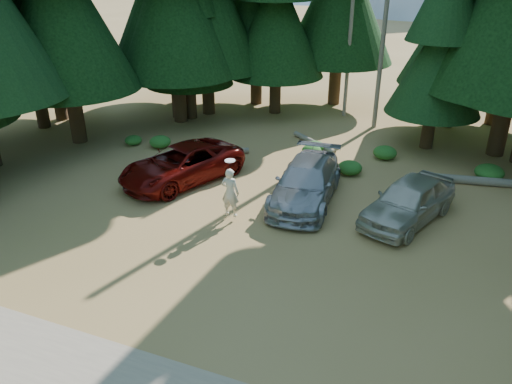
% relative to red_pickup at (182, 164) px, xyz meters
% --- Properties ---
extents(ground, '(160.00, 160.00, 0.00)m').
position_rel_red_pickup_xyz_m(ground, '(5.40, -4.33, -0.75)').
color(ground, '#9F7C43').
rests_on(ground, ground).
extents(forest_belt_north, '(36.00, 7.00, 22.00)m').
position_rel_red_pickup_xyz_m(forest_belt_north, '(5.40, 10.67, -0.75)').
color(forest_belt_north, black).
rests_on(forest_belt_north, ground).
extents(snag_front, '(0.24, 0.24, 12.00)m').
position_rel_red_pickup_xyz_m(snag_front, '(6.20, 10.17, 5.25)').
color(snag_front, '#666052').
rests_on(snag_front, ground).
extents(snag_back, '(0.20, 0.20, 10.00)m').
position_rel_red_pickup_xyz_m(snag_back, '(4.20, 11.67, 4.25)').
color(snag_back, '#666052').
rests_on(snag_back, ground).
extents(red_pickup, '(4.38, 5.94, 1.50)m').
position_rel_red_pickup_xyz_m(red_pickup, '(0.00, 0.00, 0.00)').
color(red_pickup, '#620B08').
rests_on(red_pickup, ground).
extents(silver_minivan_center, '(2.53, 5.40, 1.53)m').
position_rel_red_pickup_xyz_m(silver_minivan_center, '(5.29, 0.11, 0.01)').
color(silver_minivan_center, '#A5A7AD').
rests_on(silver_minivan_center, ground).
extents(silver_minivan_right, '(3.35, 4.90, 1.55)m').
position_rel_red_pickup_xyz_m(silver_minivan_right, '(9.08, -0.05, 0.03)').
color(silver_minivan_right, beige).
rests_on(silver_minivan_right, ground).
extents(frisbee_player, '(0.66, 0.45, 2.10)m').
position_rel_red_pickup_xyz_m(frisbee_player, '(3.24, -2.31, 0.33)').
color(frisbee_player, beige).
rests_on(frisbee_player, ground).
extents(log_left, '(3.51, 2.08, 0.27)m').
position_rel_red_pickup_xyz_m(log_left, '(-0.35, 3.05, -0.61)').
color(log_left, '#666052').
rests_on(log_left, ground).
extents(log_mid, '(2.68, 2.19, 0.26)m').
position_rel_red_pickup_xyz_m(log_mid, '(3.92, 6.17, -0.62)').
color(log_mid, '#666052').
rests_on(log_mid, ground).
extents(log_right, '(5.47, 1.27, 0.35)m').
position_rel_red_pickup_xyz_m(log_right, '(11.88, 4.21, -0.57)').
color(log_right, '#666052').
rests_on(log_right, ground).
extents(shrub_far_left, '(1.04, 1.04, 0.57)m').
position_rel_red_pickup_xyz_m(shrub_far_left, '(-2.99, 3.11, -0.46)').
color(shrub_far_left, '#265D1C').
rests_on(shrub_far_left, ground).
extents(shrub_left, '(0.91, 0.91, 0.50)m').
position_rel_red_pickup_xyz_m(shrub_left, '(4.19, 4.80, -0.50)').
color(shrub_left, '#265D1C').
rests_on(shrub_left, ground).
extents(shrub_center_left, '(1.05, 1.05, 0.57)m').
position_rel_red_pickup_xyz_m(shrub_center_left, '(6.32, 3.30, -0.46)').
color(shrub_center_left, '#265D1C').
rests_on(shrub_center_left, ground).
extents(shrub_center_right, '(0.92, 0.92, 0.51)m').
position_rel_red_pickup_xyz_m(shrub_center_right, '(4.23, 5.34, -0.50)').
color(shrub_center_right, '#265D1C').
rests_on(shrub_center_right, ground).
extents(shrub_right, '(1.07, 1.07, 0.59)m').
position_rel_red_pickup_xyz_m(shrub_right, '(7.45, 5.67, -0.46)').
color(shrub_right, '#265D1C').
rests_on(shrub_right, ground).
extents(shrub_far_right, '(1.19, 1.19, 0.65)m').
position_rel_red_pickup_xyz_m(shrub_far_right, '(11.88, 4.87, -0.42)').
color(shrub_far_right, '#265D1C').
rests_on(shrub_far_right, ground).
extents(shrub_edge_west, '(0.84, 0.84, 0.46)m').
position_rel_red_pickup_xyz_m(shrub_edge_west, '(-4.43, 2.93, -0.52)').
color(shrub_edge_west, '#265D1C').
rests_on(shrub_edge_west, ground).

